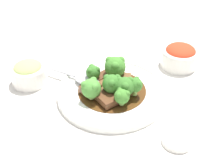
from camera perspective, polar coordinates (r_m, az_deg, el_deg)
name	(u,v)px	position (r m, az deg, el deg)	size (l,w,h in m)	color
ground_plane	(112,95)	(0.77, 0.00, -2.03)	(4.00, 4.00, 0.00)	silver
main_plate	(112,92)	(0.76, 0.00, -1.44)	(0.27, 0.27, 0.02)	white
beef_strip_0	(103,76)	(0.79, -1.65, 1.44)	(0.05, 0.05, 0.01)	#56331E
beef_strip_1	(106,99)	(0.71, -1.02, -2.77)	(0.06, 0.06, 0.02)	#56331E
beef_strip_2	(126,84)	(0.76, 2.64, 0.01)	(0.07, 0.03, 0.02)	brown
beef_strip_3	(102,85)	(0.76, -1.80, -0.19)	(0.07, 0.06, 0.01)	brown
beef_strip_4	(90,88)	(0.75, -3.96, -0.76)	(0.06, 0.06, 0.02)	#56331E
broccoli_floret_0	(115,67)	(0.77, 0.57, 3.19)	(0.05, 0.05, 0.06)	#8EB756
broccoli_floret_1	(91,88)	(0.71, -3.83, -0.74)	(0.05, 0.05, 0.05)	#8EB756
broccoli_floret_2	(93,72)	(0.76, -3.47, 2.19)	(0.04, 0.04, 0.04)	#8EB756
broccoli_floret_3	(112,84)	(0.72, 0.02, 0.08)	(0.04, 0.04, 0.05)	#8EB756
broccoli_floret_4	(135,85)	(0.72, 4.26, -0.16)	(0.03, 0.03, 0.05)	#8EB756
broccoli_floret_5	(122,96)	(0.69, 1.82, -2.22)	(0.04, 0.04, 0.04)	#7FA84C
broccoli_floret_6	(125,86)	(0.71, 2.37, -0.40)	(0.05, 0.05, 0.05)	#8EB756
serving_spoon	(84,78)	(0.78, -5.21, 1.11)	(0.12, 0.20, 0.01)	#B7B7BC
side_bowl_kimchi	(180,56)	(0.88, 12.31, 5.10)	(0.10, 0.10, 0.06)	white
side_bowl_appetizer	(29,73)	(0.82, -15.01, 2.04)	(0.09, 0.09, 0.06)	white
sauce_dish	(177,140)	(0.66, 11.84, -9.94)	(0.06, 0.06, 0.01)	white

